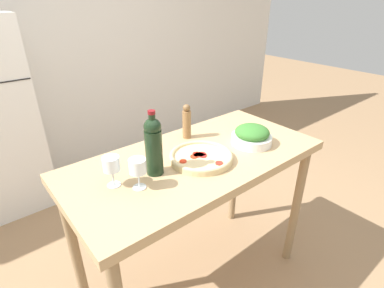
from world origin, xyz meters
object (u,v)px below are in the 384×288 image
wine_glass_far (111,165)px  salad_bowl (252,136)px  pepper_mill (187,122)px  wine_bottle (154,145)px  wine_glass_near (138,168)px  homemade_pizza (201,157)px

wine_glass_far → salad_bowl: 0.82m
pepper_mill → salad_bowl: size_ratio=0.90×
pepper_mill → salad_bowl: pepper_mill is taller
wine_bottle → wine_glass_near: (-0.12, -0.06, -0.05)m
wine_glass_near → homemade_pizza: 0.39m
wine_glass_near → wine_bottle: bearing=25.1°
wine_glass_near → salad_bowl: 0.73m
wine_glass_near → wine_glass_far: (-0.08, 0.09, 0.00)m
homemade_pizza → wine_bottle: bearing=169.8°
wine_bottle → homemade_pizza: bearing=-10.2°
wine_bottle → wine_glass_far: bearing=171.2°
wine_glass_near → homemade_pizza: bearing=1.9°
wine_glass_near → pepper_mill: size_ratio=0.69×
wine_bottle → wine_glass_far: size_ratio=2.21×
wine_bottle → pepper_mill: (0.37, 0.22, -0.05)m
wine_glass_near → pepper_mill: bearing=29.3°
wine_bottle → homemade_pizza: 0.29m
wine_glass_far → pepper_mill: size_ratio=0.69×
wine_glass_near → wine_glass_far: same height
homemade_pizza → pepper_mill: bearing=66.6°
wine_glass_near → wine_glass_far: 0.12m
wine_bottle → salad_bowl: 0.62m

